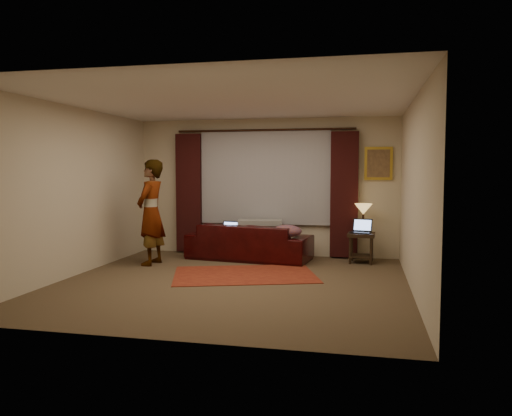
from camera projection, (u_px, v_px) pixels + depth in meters
The scene contains 20 objects.
floor at pixel (232, 283), 7.22m from camera, with size 5.00×5.00×0.01m, color brown.
ceiling at pixel (231, 101), 7.02m from camera, with size 5.00×5.00×0.02m, color silver.
wall_back at pixel (265, 187), 9.55m from camera, with size 5.00×0.02×2.60m, color beige.
wall_front at pixel (162, 205), 4.68m from camera, with size 5.00×0.02×2.60m, color beige.
wall_left at pixel (74, 192), 7.64m from camera, with size 0.02×5.00×2.60m, color beige.
wall_right at pixel (414, 195), 6.59m from camera, with size 0.02×5.00×2.60m, color beige.
sheer_curtain at pixel (265, 177), 9.48m from camera, with size 2.50×0.05×1.80m, color #9B9AA2.
drape_left at pixel (189, 193), 9.77m from camera, with size 0.50×0.14×2.30m, color black.
drape_right at pixel (344, 195), 9.14m from camera, with size 0.50×0.14×2.30m, color black.
curtain_rod at pixel (264, 130), 9.36m from camera, with size 0.04×0.04×3.40m, color black.
picture_frame at pixel (378, 163), 9.04m from camera, with size 0.50×0.04×0.60m, color gold.
sofa at pixel (249, 235), 9.10m from camera, with size 2.24×0.97×0.90m, color black.
throw_blanket at pixel (260, 209), 9.21m from camera, with size 0.81×0.32×0.10m, color gray.
clothing_pile at pixel (287, 232), 8.68m from camera, with size 0.51×0.39×0.22m, color brown.
laptop_sofa at pixel (228, 228), 9.10m from camera, with size 0.32×0.35×0.23m, color black, non-canonical shape.
area_rug at pixel (245, 274), 7.77m from camera, with size 2.17×1.45×0.01m, color maroon.
end_table at pixel (361, 248), 8.76m from camera, with size 0.46×0.46×0.53m, color black.
tiffany_lamp at pixel (363, 218), 8.85m from camera, with size 0.32×0.32×0.51m, color olive, non-canonical shape.
laptop_table at pixel (361, 226), 8.70m from camera, with size 0.34×0.37×0.25m, color black, non-canonical shape.
person at pixel (151, 212), 8.56m from camera, with size 0.53×0.53×1.81m, color gray.
Camera 1 is at (1.85, -6.87, 1.63)m, focal length 35.00 mm.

